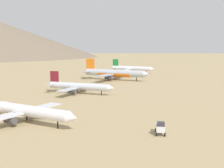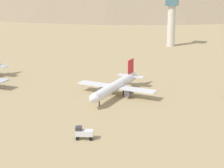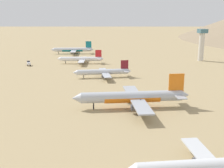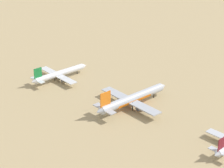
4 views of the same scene
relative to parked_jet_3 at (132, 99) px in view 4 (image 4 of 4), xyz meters
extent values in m
cone|color=silver|center=(-13.64, -63.32, -1.17)|extent=(2.68, 3.24, 3.17)
cube|color=maroon|center=(-10.30, -63.40, 2.96)|extent=(5.11, 0.46, 6.50)
cube|color=#B6BBC5|center=(-10.85, -63.39, -0.82)|extent=(3.26, 11.21, 0.33)
cylinder|color=#B2B7C1|center=(0.42, -0.03, 0.20)|extent=(45.41, 8.25, 4.77)
cone|color=#B2B7C1|center=(24.94, -1.94, 0.20)|extent=(4.37, 4.97, 4.67)
cone|color=#B2B7C1|center=(-23.85, 1.85, 0.20)|extent=(3.84, 4.55, 4.29)
cube|color=orange|center=(-19.35, 1.50, 5.78)|extent=(6.91, 0.97, 8.78)
cube|color=#A4A8B2|center=(-20.10, 1.56, 0.67)|extent=(5.17, 15.32, 0.45)
cube|color=#A4A8B2|center=(-1.46, 0.11, -0.64)|extent=(9.56, 43.02, 0.56)
cylinder|color=#4C4C54|center=(0.12, 7.54, -2.36)|extent=(5.48, 3.29, 2.89)
cylinder|color=#4C4C54|center=(-1.04, -7.47, -2.36)|extent=(5.48, 3.29, 2.89)
cylinder|color=black|center=(17.53, -1.36, -2.68)|extent=(0.55, 0.55, 4.79)
cylinder|color=black|center=(-2.46, 3.46, -2.68)|extent=(0.55, 0.55, 4.79)
cylinder|color=black|center=(-2.96, -3.04, -2.68)|extent=(0.55, 0.55, 4.79)
cylinder|color=orange|center=(0.42, -0.03, -0.16)|extent=(25.14, 6.69, 4.78)
cylinder|color=silver|center=(-4.34, 58.43, -0.82)|extent=(36.63, 6.35, 3.85)
cone|color=silver|center=(15.46, 57.07, -0.82)|extent=(3.49, 3.98, 3.77)
cone|color=silver|center=(-23.93, 59.79, -0.82)|extent=(3.07, 3.65, 3.46)
cube|color=#197A38|center=(-20.30, 59.54, 3.69)|extent=(5.58, 0.74, 7.09)
cube|color=silver|center=(-20.90, 59.58, -0.44)|extent=(4.07, 12.34, 0.36)
cube|color=silver|center=(-5.85, 58.54, -1.49)|extent=(7.42, 34.69, 0.46)
cylinder|color=#4C4C54|center=(-4.63, 64.54, -2.89)|extent=(4.40, 2.62, 2.33)
cylinder|color=#4C4C54|center=(-5.47, 52.42, -2.89)|extent=(4.40, 2.62, 2.33)
cylinder|color=black|center=(9.48, 57.48, -3.14)|extent=(0.45, 0.45, 3.87)
cylinder|color=black|center=(-6.68, 61.23, -3.14)|extent=(0.45, 0.45, 3.87)
cylinder|color=black|center=(-7.05, 55.98, -3.14)|extent=(0.45, 0.45, 3.87)
camera|label=1|loc=(72.92, -196.98, 19.41)|focal=46.74mm
camera|label=2|loc=(168.73, -76.06, 46.16)|focal=69.18mm
camera|label=3|loc=(29.96, 114.54, 35.34)|focal=44.54mm
camera|label=4|loc=(-164.30, -146.34, 109.15)|focal=70.41mm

